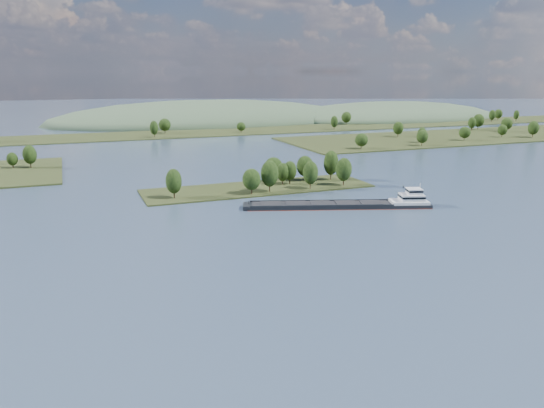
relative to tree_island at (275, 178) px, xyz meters
name	(u,v)px	position (x,y,z in m)	size (l,w,h in m)	color
ground	(319,225)	(-7.42, -59.14, -4.36)	(1800.00, 1800.00, 0.00)	#324557
tree_island	(275,178)	(0.00, 0.00, 0.00)	(100.00, 31.06, 14.94)	#262F15
right_bank	(481,135)	(224.27, 120.59, -3.28)	(320.00, 90.00, 15.06)	#262F15
back_shoreline	(176,134)	(-0.39, 220.66, -3.75)	(900.00, 60.00, 15.75)	#262F15
hill_east	(391,118)	(252.58, 290.86, -4.36)	(260.00, 140.00, 36.00)	#3A5037
hill_west	(208,122)	(52.58, 320.86, -4.36)	(320.00, 160.00, 44.00)	#3A5037
cargo_barge	(350,204)	(14.17, -42.18, -3.16)	(69.86, 30.33, 9.58)	black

